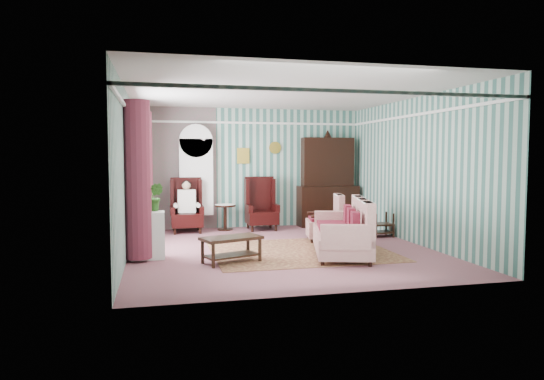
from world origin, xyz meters
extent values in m
plane|color=#8E5360|center=(0.00, 0.00, 0.00)|extent=(6.00, 6.00, 0.00)
cube|color=#3B6B61|center=(0.00, 3.00, 1.45)|extent=(5.50, 0.02, 2.90)
cube|color=#3B6B61|center=(0.00, -3.00, 1.45)|extent=(5.50, 0.02, 2.90)
cube|color=#3B6B61|center=(-2.75, 0.00, 1.45)|extent=(0.02, 6.00, 2.90)
cube|color=#3B6B61|center=(2.75, 0.00, 1.45)|extent=(0.02, 6.00, 2.90)
cube|color=beige|center=(0.00, 0.00, 2.90)|extent=(5.50, 6.00, 0.02)
cube|color=#8E4860|center=(-1.80, 2.99, 1.45)|extent=(1.90, 0.01, 2.90)
cube|color=white|center=(0.00, 0.00, 2.55)|extent=(5.50, 6.00, 0.05)
cube|color=white|center=(-2.72, 0.60, 1.55)|extent=(0.04, 1.50, 1.90)
cylinder|color=maroon|center=(-2.55, -0.45, 1.35)|extent=(0.44, 0.44, 2.60)
cylinder|color=maroon|center=(-2.55, 1.65, 1.35)|extent=(0.44, 0.44, 2.60)
cube|color=#AA852D|center=(-0.20, 2.97, 1.75)|extent=(0.30, 0.03, 0.38)
cube|color=silver|center=(-1.35, 2.84, 1.12)|extent=(0.80, 0.28, 2.24)
cube|color=black|center=(1.90, 2.72, 1.18)|extent=(1.50, 0.56, 2.36)
cube|color=black|center=(-1.60, 2.45, 0.62)|extent=(0.76, 0.80, 1.25)
cube|color=black|center=(0.15, 2.45, 0.62)|extent=(0.76, 0.80, 1.25)
cylinder|color=black|center=(-0.70, 2.60, 0.30)|extent=(0.50, 0.50, 0.60)
cube|color=black|center=(2.47, 0.90, 0.27)|extent=(0.45, 0.38, 0.54)
cube|color=silver|center=(-2.40, -0.30, 0.40)|extent=(0.55, 0.35, 0.80)
cube|color=#44161D|center=(0.30, -0.30, 0.01)|extent=(3.20, 2.60, 0.01)
cube|color=beige|center=(0.90, -0.75, 0.49)|extent=(1.40, 2.18, 0.98)
cube|color=beige|center=(1.11, 0.70, 0.50)|extent=(1.02, 0.95, 1.01)
cube|color=black|center=(-1.07, -0.91, 0.21)|extent=(1.08, 0.79, 0.43)
imported|color=#184D18|center=(-2.46, -0.40, 1.02)|extent=(0.41, 0.36, 0.43)
imported|color=#184E18|center=(-2.27, -0.17, 1.04)|extent=(0.32, 0.29, 0.48)
imported|color=#285A1C|center=(-2.47, -0.20, 1.01)|extent=(0.30, 0.30, 0.41)
camera|label=1|loc=(-2.20, -8.70, 1.74)|focal=32.00mm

